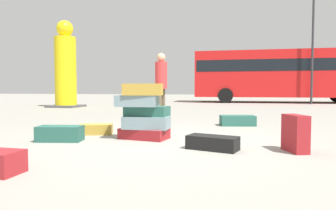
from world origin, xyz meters
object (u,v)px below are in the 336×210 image
(person_bearded_onlooker, at_px, (161,81))
(lamp_post, at_px, (313,25))
(suitcase_tower, at_px, (144,114))
(suitcase_maroon_foreground_near, at_px, (295,133))
(suitcase_black_behind_tower, at_px, (213,143))
(suitcase_tan_upright_blue, at_px, (96,129))
(yellow_dummy_statue, at_px, (66,69))
(suitcase_teal_white_trunk, at_px, (237,121))
(parked_bus, at_px, (283,73))
(suitcase_teal_right_side, at_px, (60,134))

(person_bearded_onlooker, xyz_separation_m, lamp_post, (5.79, 10.95, 3.32))
(suitcase_tower, relative_size, suitcase_maroon_foreground_near, 1.86)
(suitcase_black_behind_tower, relative_size, suitcase_tan_upright_blue, 1.16)
(suitcase_maroon_foreground_near, bearing_deg, lamp_post, 56.88)
(yellow_dummy_statue, bearing_deg, suitcase_black_behind_tower, -47.98)
(suitcase_maroon_foreground_near, xyz_separation_m, suitcase_tan_upright_blue, (-3.36, 0.84, -0.16))
(suitcase_teal_white_trunk, bearing_deg, person_bearded_onlooker, 163.77)
(parked_bus, bearing_deg, lamp_post, -52.84)
(suitcase_tower, xyz_separation_m, lamp_post, (5.46, 13.37, 3.93))
(suitcase_black_behind_tower, height_order, parked_bus, parked_bus)
(suitcase_teal_white_trunk, xyz_separation_m, suitcase_tan_upright_blue, (-2.58, -2.00, -0.02))
(suitcase_tan_upright_blue, height_order, person_bearded_onlooker, person_bearded_onlooker)
(suitcase_tan_upright_blue, bearing_deg, suitcase_black_behind_tower, -40.28)
(suitcase_teal_white_trunk, distance_m, person_bearded_onlooker, 2.08)
(person_bearded_onlooker, bearing_deg, suitcase_teal_right_side, -9.41)
(person_bearded_onlooker, distance_m, lamp_post, 12.83)
(suitcase_tan_upright_blue, relative_size, yellow_dummy_statue, 0.15)
(suitcase_tan_upright_blue, relative_size, person_bearded_onlooker, 0.35)
(suitcase_teal_right_side, relative_size, suitcase_black_behind_tower, 1.01)
(suitcase_tower, bearing_deg, suitcase_teal_white_trunk, 56.31)
(suitcase_teal_right_side, height_order, suitcase_tan_upright_blue, suitcase_teal_right_side)
(suitcase_teal_right_side, xyz_separation_m, lamp_post, (6.73, 13.89, 4.23))
(suitcase_teal_right_side, xyz_separation_m, parked_bus, (5.44, 15.49, 1.71))
(yellow_dummy_statue, height_order, parked_bus, yellow_dummy_statue)
(parked_bus, distance_m, lamp_post, 3.25)
(suitcase_tan_upright_blue, distance_m, parked_bus, 15.66)
(suitcase_tower, xyz_separation_m, suitcase_teal_right_side, (-1.26, -0.52, -0.31))
(parked_bus, bearing_deg, suitcase_teal_white_trunk, -103.45)
(suitcase_maroon_foreground_near, xyz_separation_m, yellow_dummy_statue, (-8.61, 8.24, 1.52))
(suitcase_black_behind_tower, height_order, suitcase_maroon_foreground_near, suitcase_maroon_foreground_near)
(suitcase_maroon_foreground_near, height_order, lamp_post, lamp_post)
(person_bearded_onlooker, distance_m, parked_bus, 13.36)
(parked_bus, bearing_deg, yellow_dummy_statue, -146.93)
(suitcase_maroon_foreground_near, xyz_separation_m, person_bearded_onlooker, (-2.65, 2.95, 0.79))
(suitcase_tower, distance_m, yellow_dummy_statue, 10.04)
(suitcase_tower, distance_m, suitcase_black_behind_tower, 1.41)
(suitcase_tan_upright_blue, xyz_separation_m, lamp_post, (6.51, 13.07, 4.26))
(suitcase_teal_white_trunk, distance_m, suitcase_teal_right_side, 3.98)
(suitcase_black_behind_tower, xyz_separation_m, parked_bus, (2.96, 15.61, 1.74))
(person_bearded_onlooker, bearing_deg, suitcase_tan_upright_blue, -10.51)
(person_bearded_onlooker, xyz_separation_m, parked_bus, (4.51, 12.55, 0.80))
(suitcase_teal_right_side, height_order, parked_bus, parked_bus)
(suitcase_tower, height_order, suitcase_teal_right_side, suitcase_tower)
(suitcase_teal_right_side, relative_size, person_bearded_onlooker, 0.41)
(suitcase_black_behind_tower, bearing_deg, suitcase_tan_upright_blue, 173.38)
(suitcase_teal_right_side, height_order, suitcase_maroon_foreground_near, suitcase_maroon_foreground_near)
(yellow_dummy_statue, bearing_deg, suitcase_teal_white_trunk, -34.58)
(suitcase_tower, distance_m, suitcase_teal_white_trunk, 2.78)
(suitcase_teal_white_trunk, relative_size, suitcase_teal_right_side, 1.10)
(parked_bus, xyz_separation_m, lamp_post, (1.28, -1.60, 2.52))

